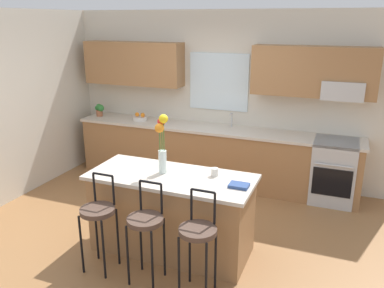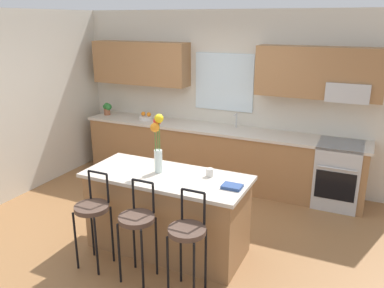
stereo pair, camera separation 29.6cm
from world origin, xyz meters
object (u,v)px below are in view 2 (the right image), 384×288
at_px(oven_range, 338,174).
at_px(bar_stool_middle, 137,223).
at_px(flower_vase, 158,140).
at_px(fruit_bowl_oranges, 146,117).
at_px(mug_ceramic, 210,172).
at_px(potted_plant_small, 107,108).
at_px(bar_stool_far, 187,235).
at_px(bar_stool_near, 93,212).
at_px(kitchen_island, 167,212).
at_px(cookbook, 232,187).

xyz_separation_m(oven_range, bar_stool_middle, (-1.64, -2.64, 0.18)).
xyz_separation_m(flower_vase, fruit_bowl_oranges, (-1.40, 2.03, -0.34)).
height_order(mug_ceramic, potted_plant_small, potted_plant_small).
distance_m(bar_stool_far, flower_vase, 1.14).
bearing_deg(mug_ceramic, fruit_bowl_oranges, 135.98).
bearing_deg(bar_stool_far, bar_stool_near, 180.00).
bearing_deg(bar_stool_far, bar_stool_middle, 180.00).
xyz_separation_m(bar_stool_middle, potted_plant_small, (-2.31, 2.67, 0.41)).
xyz_separation_m(kitchen_island, mug_ceramic, (0.45, 0.16, 0.50)).
relative_size(fruit_bowl_oranges, potted_plant_small, 1.09).
xyz_separation_m(bar_stool_far, flower_vase, (-0.67, 0.64, 0.66)).
relative_size(bar_stool_middle, cookbook, 5.21).
bearing_deg(cookbook, bar_stool_near, -156.23).
xyz_separation_m(kitchen_island, cookbook, (0.77, -0.03, 0.47)).
height_order(bar_stool_near, cookbook, bar_stool_near).
bearing_deg(oven_range, fruit_bowl_oranges, 179.55).
relative_size(mug_ceramic, fruit_bowl_oranges, 0.37).
distance_m(flower_vase, mug_ceramic, 0.67).
relative_size(oven_range, bar_stool_near, 0.88).
height_order(kitchen_island, bar_stool_middle, bar_stool_middle).
bearing_deg(cookbook, bar_stool_middle, -143.01).
xyz_separation_m(flower_vase, cookbook, (0.89, -0.06, -0.36)).
relative_size(oven_range, fruit_bowl_oranges, 3.83).
relative_size(bar_stool_far, cookbook, 5.21).
height_order(bar_stool_far, potted_plant_small, potted_plant_small).
distance_m(bar_stool_middle, bar_stool_far, 0.55).
height_order(bar_stool_far, flower_vase, flower_vase).
distance_m(flower_vase, potted_plant_small, 3.00).
xyz_separation_m(bar_stool_near, fruit_bowl_oranges, (-0.96, 2.67, 0.33)).
height_order(bar_stool_far, mug_ceramic, bar_stool_far).
distance_m(kitchen_island, bar_stool_middle, 0.63).
xyz_separation_m(bar_stool_far, fruit_bowl_oranges, (-2.06, 2.67, 0.33)).
bearing_deg(bar_stool_near, oven_range, 50.39).
bearing_deg(bar_stool_near, bar_stool_middle, 0.00).
bearing_deg(cookbook, oven_range, 67.27).
height_order(kitchen_island, fruit_bowl_oranges, fruit_bowl_oranges).
height_order(kitchen_island, potted_plant_small, potted_plant_small).
bearing_deg(cookbook, mug_ceramic, 149.72).
bearing_deg(bar_stool_far, fruit_bowl_oranges, 127.70).
relative_size(oven_range, flower_vase, 1.37).
distance_m(kitchen_island, flower_vase, 0.85).
bearing_deg(bar_stool_near, kitchen_island, 47.99).
xyz_separation_m(bar_stool_middle, mug_ceramic, (0.45, 0.77, 0.33)).
bearing_deg(potted_plant_small, fruit_bowl_oranges, 0.15).
xyz_separation_m(bar_stool_near, flower_vase, (0.43, 0.64, 0.66)).
bearing_deg(fruit_bowl_oranges, cookbook, -42.36).
xyz_separation_m(cookbook, fruit_bowl_oranges, (-2.29, 2.08, 0.03)).
height_order(cookbook, potted_plant_small, potted_plant_small).
bearing_deg(mug_ceramic, bar_stool_far, -82.56).
bearing_deg(kitchen_island, bar_stool_near, -132.01).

